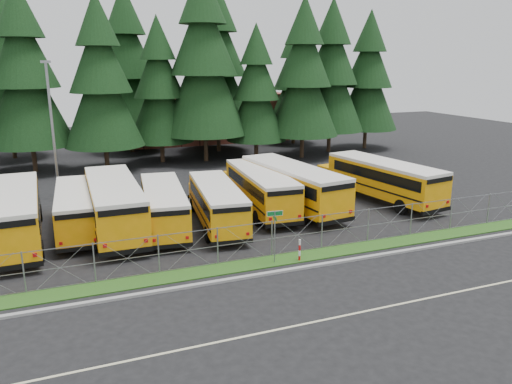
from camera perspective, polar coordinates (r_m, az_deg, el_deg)
ground at (r=28.10m, az=2.88°, el=-6.35°), size 120.00×120.00×0.00m
curb at (r=25.50m, az=5.78°, el=-8.54°), size 50.00×0.25×0.12m
grass_verge at (r=26.67m, az=4.40°, el=-7.50°), size 50.00×1.40×0.06m
road_lane_line at (r=21.73m, az=11.83°, el=-13.31°), size 50.00×0.12×0.01m
chainlink_fence at (r=26.91m, az=3.79°, el=-5.07°), size 44.00×0.10×2.00m
brick_building at (r=66.43m, az=-6.69°, el=8.53°), size 22.00×10.00×6.00m
bus_0 at (r=31.53m, az=-25.91°, el=-2.51°), size 3.20×11.97×3.12m
bus_1 at (r=32.26m, az=-19.80°, el=-1.96°), size 2.68×10.10×2.63m
bus_2 at (r=31.59m, az=-15.93°, el=-1.50°), size 2.91×12.02×3.15m
bus_3 at (r=31.40m, az=-10.54°, el=-1.72°), size 3.58×10.41×2.67m
bus_4 at (r=31.54m, az=-4.56°, el=-1.44°), size 3.55×10.40×2.67m
bus_5 at (r=34.51m, az=0.37°, el=0.21°), size 3.32×11.11×2.87m
bus_6 at (r=35.02m, az=3.84°, el=0.60°), size 4.28×12.16×3.12m
bus_east at (r=38.05m, az=13.99°, el=1.26°), size 4.49×11.80×3.02m
street_sign at (r=25.31m, az=2.16°, el=-3.87°), size 0.84×0.55×2.81m
striped_bollard at (r=26.12m, az=5.00°, el=-6.66°), size 0.11×0.11×1.20m
light_standard at (r=39.87m, az=-22.27°, el=7.04°), size 0.70×0.35×10.14m
conifer_2 at (r=50.32m, az=-24.89°, el=11.71°), size 7.77×7.77×17.18m
conifer_3 at (r=48.59m, az=-17.30°, el=11.74°), size 7.31×7.31×16.17m
conifer_4 at (r=51.60m, az=-10.98°, el=11.33°), size 6.55×6.55×14.49m
conifer_5 at (r=51.35m, az=-5.99°, el=14.17°), size 8.72×8.72×19.28m
conifer_6 at (r=52.15m, az=0.03°, el=11.25°), size 6.25×6.25×13.82m
conifer_7 at (r=53.37m, az=5.45°, el=12.77°), size 7.51×7.51×16.62m
conifer_8 at (r=57.31m, az=8.59°, el=12.90°), size 7.59×7.59×16.78m
conifer_9 at (r=60.45m, az=12.68°, el=12.31°), size 7.13×7.13×15.76m
conifer_10 at (r=58.72m, az=-26.91°, el=12.87°), size 8.81×8.81×19.47m
conifer_11 at (r=58.38m, az=-14.49°, el=13.36°), size 8.25×8.25×18.25m
conifer_12 at (r=57.15m, az=-4.46°, el=13.96°), size 8.45×8.45×18.69m
conifer_13 at (r=62.85m, az=4.40°, el=12.25°), size 6.68×6.68×14.77m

